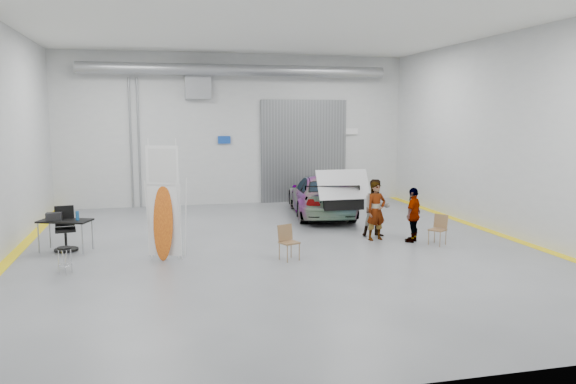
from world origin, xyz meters
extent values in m
plane|color=slate|center=(0.00, 0.00, 0.00)|extent=(16.00, 16.00, 0.00)
cube|color=#BBBDC0|center=(7.00, 0.00, 3.00)|extent=(0.02, 16.00, 6.00)
cube|color=#BBBDC0|center=(0.00, 8.00, 3.00)|extent=(14.00, 0.02, 6.00)
cube|color=#BBBDC0|center=(0.00, -8.00, 3.00)|extent=(14.00, 0.02, 6.00)
cube|color=white|center=(0.00, 0.00, 6.00)|extent=(14.00, 16.00, 0.02)
cube|color=gray|center=(2.80, 7.92, 2.10)|extent=(3.60, 0.12, 4.20)
cube|color=gray|center=(-1.50, 7.92, 4.80)|extent=(1.00, 0.50, 1.20)
cylinder|color=gray|center=(0.00, 7.40, 5.30)|extent=(11.90, 0.44, 0.44)
cube|color=#1440A4|center=(-0.50, 7.92, 2.60)|extent=(0.50, 0.04, 0.30)
cube|color=white|center=(4.80, 7.92, 2.90)|extent=(0.70, 0.04, 0.25)
cylinder|color=gray|center=(-3.80, 7.92, 2.50)|extent=(0.08, 0.08, 5.00)
cylinder|color=gray|center=(-4.10, 7.92, 2.50)|extent=(0.08, 0.08, 5.00)
cube|color=yellow|center=(-6.85, 0.00, 0.01)|extent=(0.30, 16.00, 0.01)
cube|color=yellow|center=(6.85, 0.00, 0.01)|extent=(0.30, 16.00, 0.01)
imported|color=silver|center=(2.54, 4.55, 0.73)|extent=(2.74, 5.25, 1.45)
imported|color=#8F664E|center=(2.93, 0.37, 0.85)|extent=(0.69, 0.53, 1.70)
imported|color=#476582|center=(3.11, 0.80, 0.86)|extent=(0.90, 0.73, 1.71)
imported|color=brown|center=(3.86, -0.11, 0.78)|extent=(0.91, 0.90, 1.56)
cube|color=white|center=(-2.98, -0.50, 1.01)|extent=(0.81, 0.34, 1.82)
ellipsoid|color=orange|center=(-2.98, -0.59, 0.96)|extent=(0.56, 0.41, 1.92)
cube|color=white|center=(-2.98, -0.52, 2.37)|extent=(0.78, 0.33, 0.96)
cylinder|color=white|center=(-3.33, -0.50, 1.51)|extent=(0.02, 0.02, 3.03)
cylinder|color=white|center=(-2.63, -0.50, 1.51)|extent=(0.02, 0.02, 3.03)
cube|color=brown|center=(-0.05, -1.28, 0.45)|extent=(0.53, 0.52, 0.04)
cube|color=brown|center=(-0.05, -1.09, 0.68)|extent=(0.42, 0.23, 0.40)
cube|color=brown|center=(4.34, -0.64, 0.43)|extent=(0.54, 0.55, 0.04)
cube|color=brown|center=(4.34, -0.46, 0.65)|extent=(0.30, 0.38, 0.38)
cylinder|color=black|center=(-5.29, -1.29, 0.61)|extent=(0.30, 0.30, 0.04)
torus|color=silver|center=(-5.29, -1.29, 0.20)|extent=(0.32, 0.32, 0.02)
cylinder|color=gray|center=(-6.20, 0.76, 0.40)|extent=(0.03, 0.03, 0.79)
cylinder|color=gray|center=(-4.99, 0.76, 0.40)|extent=(0.03, 0.03, 0.79)
cylinder|color=gray|center=(-6.20, 1.31, 0.40)|extent=(0.03, 0.03, 0.79)
cylinder|color=gray|center=(-4.99, 1.31, 0.40)|extent=(0.03, 0.03, 0.79)
cube|color=black|center=(-5.59, 1.03, 0.82)|extent=(1.47, 1.09, 0.04)
cylinder|color=#185494|center=(-5.26, 0.92, 0.96)|extent=(0.09, 0.09, 0.24)
cube|color=black|center=(-5.87, 1.09, 0.94)|extent=(0.39, 0.24, 0.20)
cylinder|color=black|center=(-5.60, 1.02, 0.04)|extent=(0.62, 0.62, 0.04)
cylinder|color=black|center=(-5.60, 1.02, 0.31)|extent=(0.07, 0.07, 0.53)
cube|color=black|center=(-5.60, 1.02, 0.58)|extent=(0.59, 0.59, 0.08)
cube|color=black|center=(-5.60, 1.27, 0.91)|extent=(0.49, 0.15, 0.55)
cube|color=silver|center=(2.54, 2.30, 1.47)|extent=(1.69, 1.03, 0.04)
camera|label=1|loc=(-3.25, -14.51, 3.60)|focal=35.00mm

